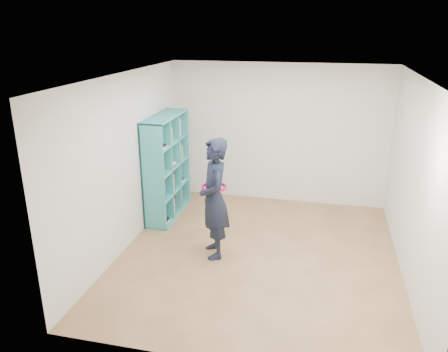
# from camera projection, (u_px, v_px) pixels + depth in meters

# --- Properties ---
(floor) EXTENTS (4.50, 4.50, 0.00)m
(floor) POSITION_uv_depth(u_px,v_px,m) (258.00, 255.00, 6.47)
(floor) COLOR brown
(floor) RESTS_ON ground
(ceiling) EXTENTS (4.50, 4.50, 0.00)m
(ceiling) POSITION_uv_depth(u_px,v_px,m) (263.00, 76.00, 5.61)
(ceiling) COLOR white
(ceiling) RESTS_ON wall_back
(wall_left) EXTENTS (0.02, 4.50, 2.60)m
(wall_left) POSITION_uv_depth(u_px,v_px,m) (127.00, 162.00, 6.47)
(wall_left) COLOR silver
(wall_left) RESTS_ON floor
(wall_right) EXTENTS (0.02, 4.50, 2.60)m
(wall_right) POSITION_uv_depth(u_px,v_px,m) (414.00, 183.00, 5.61)
(wall_right) COLOR silver
(wall_right) RESTS_ON floor
(wall_back) EXTENTS (4.00, 0.02, 2.60)m
(wall_back) POSITION_uv_depth(u_px,v_px,m) (279.00, 134.00, 8.10)
(wall_back) COLOR silver
(wall_back) RESTS_ON floor
(wall_front) EXTENTS (4.00, 0.02, 2.60)m
(wall_front) POSITION_uv_depth(u_px,v_px,m) (223.00, 249.00, 3.97)
(wall_front) COLOR silver
(wall_front) RESTS_ON floor
(bookshelf) EXTENTS (0.39, 1.34, 1.79)m
(bookshelf) POSITION_uv_depth(u_px,v_px,m) (165.00, 167.00, 7.59)
(bookshelf) COLOR teal
(bookshelf) RESTS_ON floor
(person) EXTENTS (0.65, 0.76, 1.77)m
(person) POSITION_uv_depth(u_px,v_px,m) (214.00, 199.00, 6.21)
(person) COLOR black
(person) RESTS_ON floor
(smartphone) EXTENTS (0.07, 0.10, 0.15)m
(smartphone) POSITION_uv_depth(u_px,v_px,m) (204.00, 190.00, 6.23)
(smartphone) COLOR silver
(smartphone) RESTS_ON person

